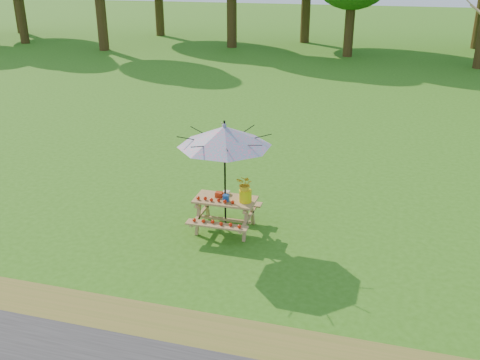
# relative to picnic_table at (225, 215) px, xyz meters

# --- Properties ---
(ground) EXTENTS (120.00, 120.00, 0.00)m
(ground) POSITION_rel_picnic_table_xyz_m (-2.79, -0.50, -0.33)
(ground) COLOR #2F6713
(ground) RESTS_ON ground
(picnic_table) EXTENTS (1.20, 1.32, 0.67)m
(picnic_table) POSITION_rel_picnic_table_xyz_m (0.00, 0.00, 0.00)
(picnic_table) COLOR #A17949
(picnic_table) RESTS_ON ground
(patio_umbrella) EXTENTS (2.37, 2.37, 2.25)m
(patio_umbrella) POSITION_rel_picnic_table_xyz_m (0.00, 0.00, 1.62)
(patio_umbrella) COLOR black
(patio_umbrella) RESTS_ON ground
(produce_bins) EXTENTS (0.33, 0.44, 0.13)m
(produce_bins) POSITION_rel_picnic_table_xyz_m (-0.04, 0.03, 0.40)
(produce_bins) COLOR #B22D0E
(produce_bins) RESTS_ON picnic_table
(tomatoes_row) EXTENTS (0.77, 0.13, 0.07)m
(tomatoes_row) POSITION_rel_picnic_table_xyz_m (-0.15, -0.18, 0.38)
(tomatoes_row) COLOR red
(tomatoes_row) RESTS_ON picnic_table
(flower_bucket) EXTENTS (0.39, 0.36, 0.54)m
(flower_bucket) POSITION_rel_picnic_table_xyz_m (0.41, -0.02, 0.63)
(flower_bucket) COLOR yellow
(flower_bucket) RESTS_ON picnic_table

